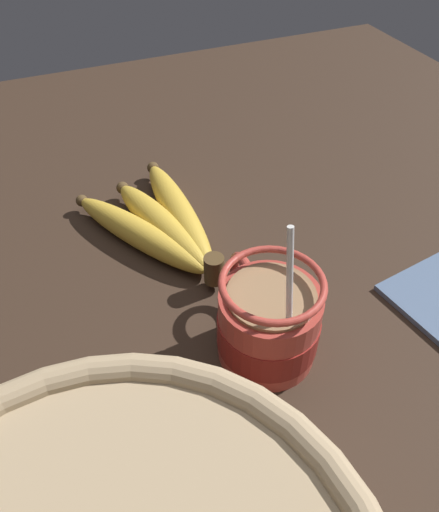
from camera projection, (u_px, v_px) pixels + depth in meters
The scene contains 3 objects.
table at pixel (212, 310), 50.15cm from camera, with size 119.90×119.90×3.59cm.
coffee_mug at pixel (268, 323), 41.80cm from camera, with size 11.95×8.68×15.57cm.
banana_bunch at pixel (161, 223), 54.82cm from camera, with size 22.38×12.63×4.02cm.
Camera 1 is at (-30.59, 11.93, 40.10)cm, focal length 35.00 mm.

